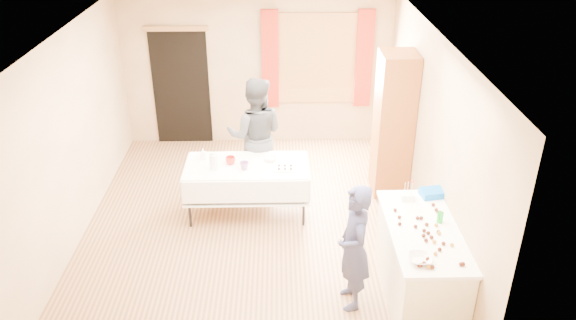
{
  "coord_description": "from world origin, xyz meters",
  "views": [
    {
      "loc": [
        0.35,
        -6.34,
        4.29
      ],
      "look_at": [
        0.47,
        0.0,
        1.01
      ],
      "focal_mm": 35.0,
      "sensor_mm": 36.0,
      "label": 1
    }
  ],
  "objects_px": {
    "party_table": "(247,184)",
    "woman": "(256,136)",
    "girl": "(354,248)",
    "chair": "(260,163)",
    "counter": "(420,263)",
    "cabinet": "(393,125)"
  },
  "relations": [
    {
      "from": "chair",
      "to": "counter",
      "type": "bearing_deg",
      "value": -65.76
    },
    {
      "from": "girl",
      "to": "cabinet",
      "type": "bearing_deg",
      "value": 154.61
    },
    {
      "from": "party_table",
      "to": "girl",
      "type": "bearing_deg",
      "value": -57.19
    },
    {
      "from": "counter",
      "to": "chair",
      "type": "distance_m",
      "value": 3.3
    },
    {
      "from": "woman",
      "to": "chair",
      "type": "bearing_deg",
      "value": -96.48
    },
    {
      "from": "cabinet",
      "to": "woman",
      "type": "distance_m",
      "value": 1.98
    },
    {
      "from": "counter",
      "to": "woman",
      "type": "relative_size",
      "value": 0.92
    },
    {
      "from": "cabinet",
      "to": "chair",
      "type": "relative_size",
      "value": 2.3
    },
    {
      "from": "party_table",
      "to": "chair",
      "type": "xyz_separation_m",
      "value": [
        0.15,
        0.95,
        -0.17
      ]
    },
    {
      "from": "woman",
      "to": "girl",
      "type": "bearing_deg",
      "value": 116.5
    },
    {
      "from": "cabinet",
      "to": "woman",
      "type": "relative_size",
      "value": 1.21
    },
    {
      "from": "cabinet",
      "to": "girl",
      "type": "relative_size",
      "value": 1.44
    },
    {
      "from": "party_table",
      "to": "girl",
      "type": "height_order",
      "value": "girl"
    },
    {
      "from": "girl",
      "to": "party_table",
      "type": "bearing_deg",
      "value": -153.37
    },
    {
      "from": "party_table",
      "to": "woman",
      "type": "distance_m",
      "value": 0.8
    },
    {
      "from": "party_table",
      "to": "woman",
      "type": "xyz_separation_m",
      "value": [
        0.1,
        0.67,
        0.43
      ]
    },
    {
      "from": "counter",
      "to": "party_table",
      "type": "height_order",
      "value": "counter"
    },
    {
      "from": "girl",
      "to": "woman",
      "type": "xyz_separation_m",
      "value": [
        -1.12,
        2.55,
        0.14
      ]
    },
    {
      "from": "counter",
      "to": "cabinet",
      "type": "bearing_deg",
      "value": 87.61
    },
    {
      "from": "girl",
      "to": "woman",
      "type": "relative_size",
      "value": 0.84
    },
    {
      "from": "girl",
      "to": "chair",
      "type": "bearing_deg",
      "value": -165.68
    },
    {
      "from": "counter",
      "to": "girl",
      "type": "relative_size",
      "value": 1.1
    }
  ]
}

